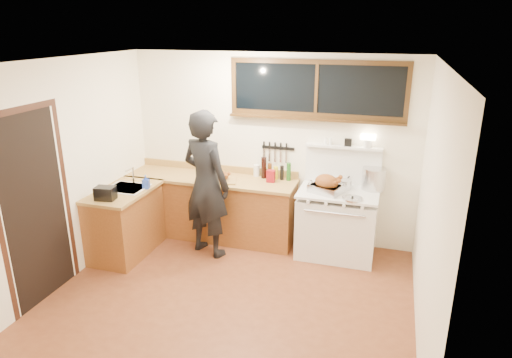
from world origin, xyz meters
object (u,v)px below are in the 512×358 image
(roast_turkey, at_px, (327,185))
(cutting_board, at_px, (220,177))
(man, at_px, (206,184))
(vintage_stove, at_px, (337,221))

(roast_turkey, bearing_deg, cutting_board, 179.35)
(man, bearing_deg, roast_turkey, 13.13)
(roast_turkey, bearing_deg, man, -166.87)
(vintage_stove, xyz_separation_m, man, (-1.66, -0.45, 0.51))
(vintage_stove, bearing_deg, cutting_board, -176.95)
(man, relative_size, roast_turkey, 4.06)
(man, xyz_separation_m, cutting_board, (0.05, 0.37, -0.02))
(vintage_stove, height_order, roast_turkey, vintage_stove)
(cutting_board, bearing_deg, man, -97.73)
(man, distance_m, cutting_board, 0.37)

